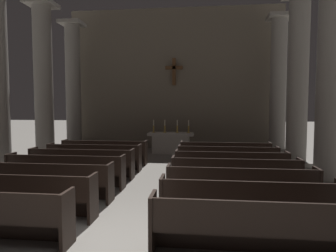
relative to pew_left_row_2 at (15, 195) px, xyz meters
The scene contains 25 objects.
ground_plane 2.64m from the pew_left_row_2, 25.08° to the right, with size 80.00×80.00×0.00m, color gray.
pew_left_row_2 is the anchor object (origin of this frame).
pew_left_row_3 1.14m from the pew_left_row_2, 90.00° to the left, with size 3.37×0.50×0.95m.
pew_left_row_4 2.28m from the pew_left_row_2, 90.00° to the left, with size 3.37×0.50×0.95m.
pew_left_row_5 3.42m from the pew_left_row_2, 90.00° to the left, with size 3.37×0.50×0.95m.
pew_left_row_6 4.56m from the pew_left_row_2, 90.00° to the left, with size 3.37×0.50×0.95m.
pew_left_row_7 5.71m from the pew_left_row_2, 90.00° to the left, with size 3.37×0.50×0.95m.
pew_right_row_1 4.84m from the pew_left_row_2, 13.62° to the right, with size 3.37×0.50×0.95m.
pew_right_row_2 4.71m from the pew_left_row_2, ahead, with size 3.37×0.50×0.95m.
pew_right_row_3 4.84m from the pew_left_row_2, 13.62° to the left, with size 3.37×0.50×0.95m.
pew_right_row_4 5.23m from the pew_left_row_2, 25.86° to the left, with size 3.37×0.50×0.95m.
pew_right_row_5 5.82m from the pew_left_row_2, 36.02° to the left, with size 3.37×0.50×0.95m.
pew_right_row_6 6.56m from the pew_left_row_2, 44.11° to the left, with size 3.37×0.50×0.95m.
pew_right_row_7 7.40m from the pew_left_row_2, 50.47° to the left, with size 3.37×0.50×0.95m.
column_right_second 8.52m from the pew_left_row_2, 23.50° to the left, with size 1.12×1.12×6.53m.
column_left_third 7.20m from the pew_left_row_2, 113.85° to the left, with size 1.12×1.12×6.53m.
column_right_third 9.97m from the pew_left_row_2, 39.48° to the left, with size 1.12×1.12×6.53m.
column_left_fourth 9.76m from the pew_left_row_2, 106.71° to the left, with size 1.12×1.12×6.53m.
column_right_fourth 11.95m from the pew_left_row_2, 50.49° to the left, with size 1.12×1.12×6.53m.
altar 8.93m from the pew_left_row_2, 74.71° to the left, with size 2.20×0.90×1.01m.
candlestick_outer_left 8.77m from the pew_left_row_2, 80.09° to the left, with size 0.16×0.16×0.62m.
candlestick_inner_left 8.88m from the pew_left_row_2, 76.58° to the left, with size 0.16×0.16×0.62m.
candlestick_inner_right 9.04m from the pew_left_row_2, 72.87° to the left, with size 0.16×0.16×0.62m.
candlestick_outer_right 9.22m from the pew_left_row_2, 69.59° to the left, with size 0.16×0.16×0.62m.
apse_with_cross 11.17m from the pew_left_row_2, 77.27° to the left, with size 11.30×0.42×7.47m.
Camera 1 is at (1.45, -4.51, 2.33)m, focal length 31.75 mm.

